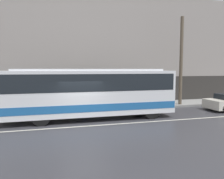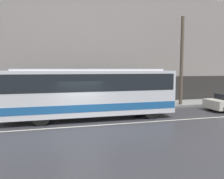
{
  "view_description": "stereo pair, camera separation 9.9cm",
  "coord_description": "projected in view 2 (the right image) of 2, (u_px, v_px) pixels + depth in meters",
  "views": [
    {
      "loc": [
        -1.6,
        -12.0,
        3.19
      ],
      "look_at": [
        2.21,
        1.86,
        1.86
      ],
      "focal_mm": 35.0,
      "sensor_mm": 36.0,
      "label": 1
    },
    {
      "loc": [
        -1.5,
        -12.03,
        3.19
      ],
      "look_at": [
        2.21,
        1.86,
        1.86
      ],
      "focal_mm": 35.0,
      "sensor_mm": 36.0,
      "label": 2
    }
  ],
  "objects": [
    {
      "name": "lane_stripe",
      "position": [
        83.0,
        126.0,
        12.25
      ],
      "size": [
        54.0,
        0.14,
        0.01
      ],
      "color": "beige",
      "rests_on": "ground_plane"
    },
    {
      "name": "building_facade",
      "position": [
        71.0,
        50.0,
        18.67
      ],
      "size": [
        60.0,
        0.35,
        10.08
      ],
      "color": "gray",
      "rests_on": "ground_plane"
    },
    {
      "name": "sidewalk",
      "position": [
        74.0,
        108.0,
        17.53
      ],
      "size": [
        60.0,
        3.0,
        0.18
      ],
      "color": "gray",
      "rests_on": "ground_plane"
    },
    {
      "name": "ground_plane",
      "position": [
        83.0,
        126.0,
        12.25
      ],
      "size": [
        60.0,
        60.0,
        0.0
      ],
      "primitive_type": "plane",
      "color": "#333338"
    },
    {
      "name": "pedestrian_waiting",
      "position": [
        85.0,
        99.0,
        17.09
      ],
      "size": [
        0.36,
        0.36,
        1.53
      ],
      "color": "navy",
      "rests_on": "sidewalk"
    },
    {
      "name": "transit_bus",
      "position": [
        90.0,
        91.0,
        14.07
      ],
      "size": [
        10.85,
        2.53,
        3.22
      ],
      "color": "silver",
      "rests_on": "ground_plane"
    },
    {
      "name": "utility_pole_near",
      "position": [
        182.0,
        61.0,
        18.54
      ],
      "size": [
        0.28,
        0.28,
        7.44
      ],
      "color": "brown",
      "rests_on": "sidewalk"
    }
  ]
}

